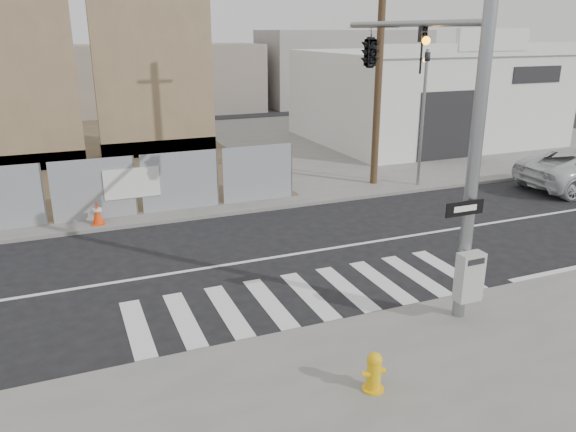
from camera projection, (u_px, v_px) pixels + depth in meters
name	position (u px, v px, depth m)	size (l,w,h in m)	color
ground	(272.00, 258.00, 15.51)	(100.00, 100.00, 0.00)	black
sidewalk_far	(171.00, 156.00, 27.77)	(50.00, 20.00, 0.12)	slate
signal_pole	(400.00, 84.00, 13.11)	(0.96, 5.87, 7.00)	gray
far_signal_pole	(424.00, 99.00, 21.34)	(0.16, 0.20, 5.60)	gray
concrete_wall_left	(2.00, 96.00, 23.38)	(6.00, 1.30, 8.00)	#7C654A
concrete_wall_right	(155.00, 88.00, 26.61)	(5.50, 1.30, 8.00)	#7C654A
auto_shop	(423.00, 95.00, 31.15)	(12.00, 10.20, 5.95)	silver
utility_pole_right	(380.00, 52.00, 21.05)	(1.60, 0.28, 10.00)	#513B25
fire_hydrant	(374.00, 372.00, 9.52)	(0.50, 0.50, 0.72)	#F1B40D
traffic_cone_c	(97.00, 213.00, 17.73)	(0.41, 0.41, 0.74)	#EF3C0C
traffic_cone_d	(181.00, 196.00, 19.56)	(0.40, 0.40, 0.73)	#FE550D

